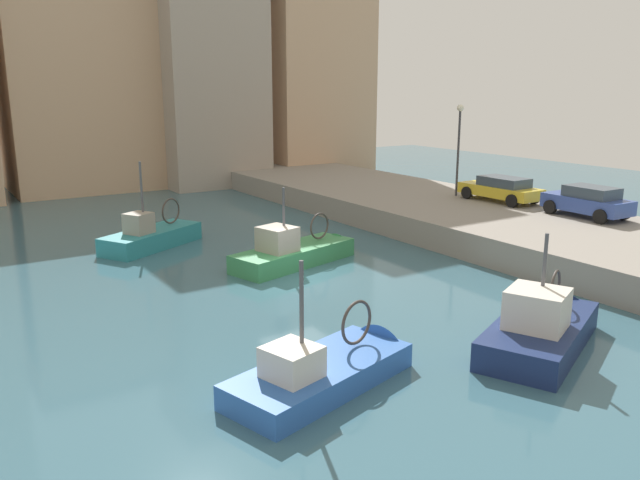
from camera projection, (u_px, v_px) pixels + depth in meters
The scene contains 12 objects.
water_surface at pixel (301, 280), 23.39m from camera, with size 80.00×80.00×0.00m, color #386070.
quay_wall at pixel (514, 228), 29.31m from camera, with size 9.00×56.00×1.20m, color gray.
fishing_boat_green at pixel (299, 259), 25.71m from camera, with size 6.48×3.25×3.97m.
fishing_boat_navy at pixel (542, 338), 17.62m from camera, with size 6.08×4.18×4.18m.
fishing_boat_teal at pixel (157, 243), 28.45m from camera, with size 5.69×4.17×4.63m.
fishing_boat_blue at pixel (332, 377), 15.42m from camera, with size 5.93×3.28×4.12m.
parked_car_blue at pixel (588, 201), 28.58m from camera, with size 1.91×3.91×1.41m.
parked_car_yellow at pixel (501, 189), 32.44m from camera, with size 1.94×4.36×1.27m.
quay_streetlamp at pixel (459, 135), 33.51m from camera, with size 0.36×0.36×4.83m.
waterfront_building_west_mid at pixel (306, 35), 49.73m from camera, with size 8.48×8.23×21.65m.
waterfront_building_east_mid at pixel (76, 84), 43.33m from camera, with size 9.96×8.98×14.21m.
waterfront_building_east at pixel (203, 49), 44.57m from camera, with size 7.42×7.18×18.87m.
Camera 1 is at (-11.55, -19.18, 6.97)m, focal length 35.69 mm.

